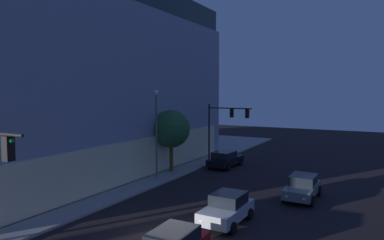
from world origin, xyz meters
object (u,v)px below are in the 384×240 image
at_px(modern_building, 34,82).
at_px(car_silver, 227,208).
at_px(sidewalk_tree, 171,129).
at_px(car_black, 225,159).
at_px(street_lamp_sidewalk, 156,123).
at_px(traffic_light_far_corner, 225,121).
at_px(car_grey, 302,187).

relative_size(modern_building, car_silver, 7.56).
xyz_separation_m(sidewalk_tree, car_black, (4.74, -3.32, -3.24)).
distance_m(street_lamp_sidewalk, car_silver, 11.44).
bearing_deg(traffic_light_far_corner, car_black, -154.80).
height_order(modern_building, car_black, modern_building).
relative_size(modern_building, car_grey, 7.07).
bearing_deg(car_grey, modern_building, 91.03).
xyz_separation_m(street_lamp_sidewalk, sidewalk_tree, (3.02, 0.46, -0.80)).
bearing_deg(car_grey, car_black, 51.57).
height_order(traffic_light_far_corner, car_silver, traffic_light_far_corner).
distance_m(car_silver, car_black, 15.00).
relative_size(street_lamp_sidewalk, car_black, 1.55).
distance_m(sidewalk_tree, car_silver, 13.37).
relative_size(street_lamp_sidewalk, sidewalk_tree, 1.31).
height_order(modern_building, car_grey, modern_building).
bearing_deg(modern_building, traffic_light_far_corner, -61.16).
bearing_deg(car_silver, traffic_light_far_corner, 23.92).
bearing_deg(modern_building, car_grey, -88.97).
distance_m(sidewalk_tree, car_grey, 12.78).
bearing_deg(street_lamp_sidewalk, traffic_light_far_corner, -10.73).
height_order(sidewalk_tree, car_silver, sidewalk_tree).
height_order(car_silver, car_black, car_silver).
bearing_deg(traffic_light_far_corner, street_lamp_sidewalk, 169.27).
xyz_separation_m(modern_building, traffic_light_far_corner, (9.60, -17.43, -4.01)).
xyz_separation_m(modern_building, car_grey, (0.49, -27.26, -7.64)).
distance_m(modern_building, car_black, 21.31).
bearing_deg(car_black, car_silver, -156.27).
xyz_separation_m(street_lamp_sidewalk, car_black, (7.77, -2.86, -4.04)).
relative_size(traffic_light_far_corner, car_black, 1.26).
relative_size(car_silver, car_grey, 0.93).
xyz_separation_m(car_silver, car_black, (13.73, 6.04, -0.01)).
bearing_deg(car_grey, street_lamp_sidewalk, 93.71).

